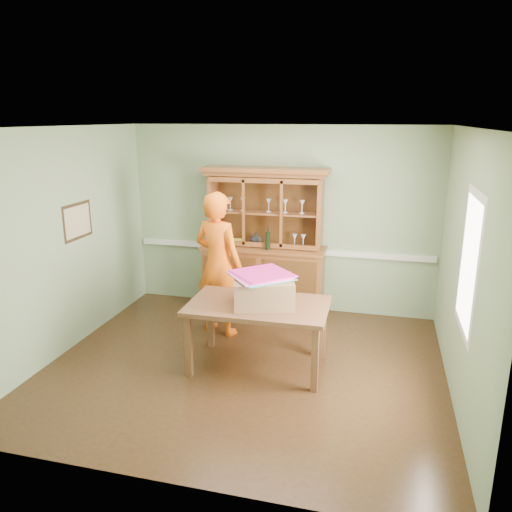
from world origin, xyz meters
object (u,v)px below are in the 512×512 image
(china_hutch, at_px, (264,263))
(dining_table, at_px, (258,311))
(person, at_px, (218,264))
(cardboard_box, at_px, (264,292))

(china_hutch, xyz_separation_m, dining_table, (0.34, -1.73, -0.06))
(person, bearing_deg, cardboard_box, 151.45)
(china_hutch, bearing_deg, dining_table, -78.80)
(china_hutch, xyz_separation_m, cardboard_box, (0.41, -1.74, 0.19))
(dining_table, xyz_separation_m, cardboard_box, (0.06, -0.01, 0.24))
(person, bearing_deg, china_hutch, -96.53)
(dining_table, height_order, person, person)
(china_hutch, distance_m, dining_table, 1.76)
(dining_table, height_order, cardboard_box, cardboard_box)
(china_hutch, bearing_deg, cardboard_box, -76.85)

